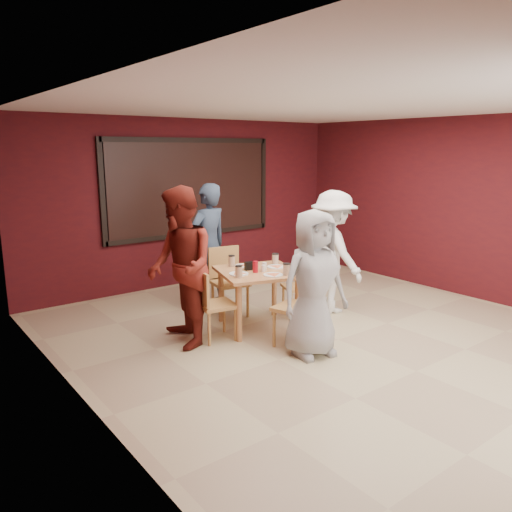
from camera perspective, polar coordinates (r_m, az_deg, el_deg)
floor at (r=6.31m, az=9.39°, el=-9.42°), size 7.00×7.00×0.00m
window_blinds at (r=8.61m, az=-7.36°, el=7.74°), size 3.00×0.02×1.50m
dining_table at (r=6.45m, az=0.22°, el=-2.49°), size 1.22×1.22×0.92m
chair_front at (r=5.87m, az=5.29°, el=-5.44°), size 0.57×0.57×0.95m
chair_back at (r=7.02m, az=-3.28°, el=-2.41°), size 0.54×0.54×0.95m
chair_left at (r=6.09m, az=-5.18°, el=-5.12°), size 0.50×0.50×0.88m
chair_right at (r=7.01m, az=5.40°, el=-3.04°), size 0.52×0.52×0.83m
diner_front at (r=5.60m, az=6.60°, el=-3.16°), size 0.89×0.66×1.67m
diner_back at (r=7.36m, az=-5.47°, el=1.21°), size 0.73×0.54×1.82m
diner_left at (r=5.88m, az=-8.62°, el=-1.31°), size 0.93×1.07×1.90m
diner_right at (r=7.15m, az=8.77°, el=0.46°), size 0.81×1.21×1.74m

